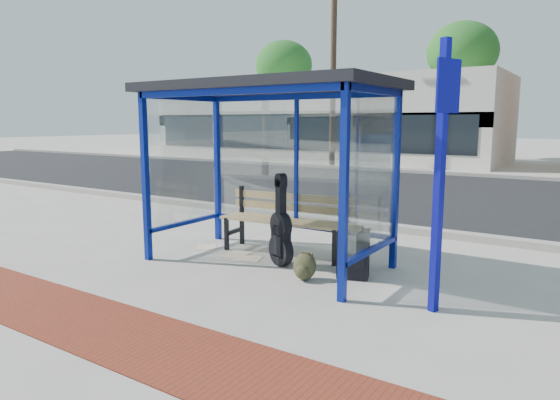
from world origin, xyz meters
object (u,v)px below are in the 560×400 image
Objects in this scene: suitcase at (353,254)px; backpack at (304,267)px; guitar_bag at (281,234)px; bench at (287,218)px.

suitcase reaches higher than backpack.
guitar_bag is 0.74m from backpack.
suitcase is at bearing 27.43° from backpack.
backpack is at bearing -52.46° from bench.
guitar_bag reaches higher than suitcase.
backpack is (0.58, -0.37, -0.27)m from guitar_bag.
bench is at bearing 119.68° from backpack.
bench is at bearing 139.46° from guitar_bag.
guitar_bag reaches higher than backpack.
bench is 1.34m from backpack.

